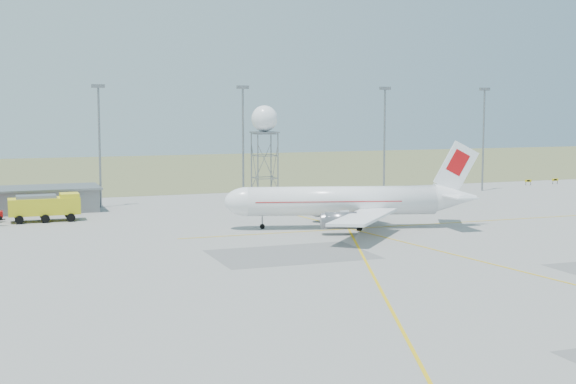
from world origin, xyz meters
name	(u,v)px	position (x,y,z in m)	size (l,w,h in m)	color
ground	(517,267)	(0.00, 0.00, 0.00)	(400.00, 400.00, 0.00)	#A1A19C
grass_strip	(198,169)	(0.00, 140.00, 0.01)	(400.00, 120.00, 0.03)	#556638
building_grey	(39,199)	(-45.00, 64.00, 1.97)	(19.00, 10.00, 3.90)	gray
mast_a	(99,135)	(-35.00, 66.00, 12.07)	(2.20, 0.50, 20.50)	slate
mast_b	(243,133)	(-10.00, 66.00, 12.07)	(2.20, 0.50, 20.50)	slate
mast_c	(385,132)	(18.00, 66.00, 12.07)	(2.20, 0.50, 20.50)	slate
mast_d	(484,130)	(40.00, 66.00, 12.07)	(2.20, 0.50, 20.50)	slate
taxi_sign_near	(528,181)	(55.60, 72.00, 0.89)	(1.60, 0.17, 1.20)	black
taxi_sign_far	(555,180)	(62.60, 72.00, 0.89)	(1.60, 0.17, 1.20)	black
airliner_main	(346,201)	(-5.84, 31.00, 3.73)	(35.24, 33.44, 12.16)	white
radar_tower	(265,147)	(-5.98, 66.02, 9.56)	(4.70, 4.70, 17.03)	slate
fire_truck	(46,208)	(-44.64, 52.21, 1.95)	(10.16, 4.09, 4.06)	yellow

